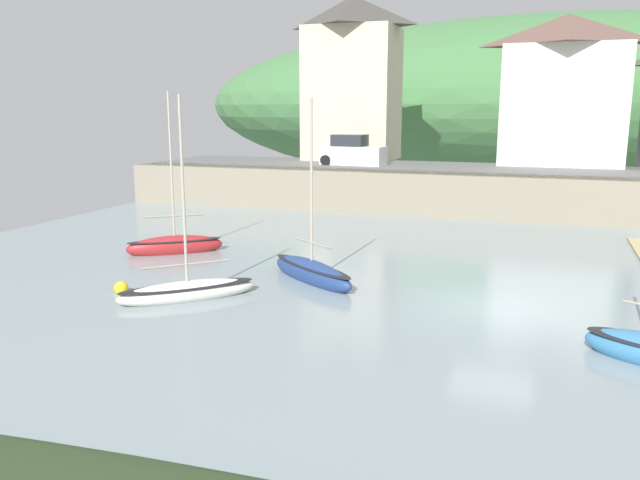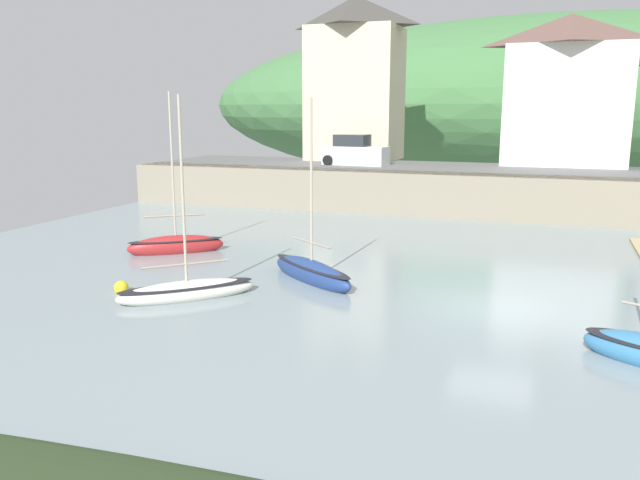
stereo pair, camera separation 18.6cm
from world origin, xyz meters
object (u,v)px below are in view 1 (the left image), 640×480
Objects in this scene: waterfront_building_centre at (564,90)px; mooring_buoy at (121,288)px; rowboat_small_beached at (187,290)px; parked_car_near_slipway at (352,152)px; waterfront_building_left at (353,78)px; sailboat_blue_trim at (175,245)px; dinghy_open_wooden at (312,272)px.

waterfront_building_centre reaches higher than mooring_buoy.
parked_car_near_slipway is (-1.22, 22.78, 2.93)m from rowboat_small_beached.
waterfront_building_centre is (14.01, 0.00, -0.93)m from waterfront_building_left.
waterfront_building_left is at bearing 180.00° from waterfront_building_centre.
parked_car_near_slipway is at bearing 43.28° from sailboat_blue_trim.
sailboat_blue_trim is (-15.38, -21.64, -6.83)m from waterfront_building_centre.
rowboat_small_beached is 13.78× the size of mooring_buoy.
dinghy_open_wooden reaches higher than parked_car_near_slipway.
sailboat_blue_trim is (-7.00, 2.30, 0.01)m from dinghy_open_wooden.
rowboat_small_beached is 2.45m from mooring_buoy.
dinghy_open_wooden is at bearing -109.29° from waterfront_building_centre.
parked_car_near_slipway is at bearing -160.41° from waterfront_building_centre.
waterfront_building_left is at bearing 111.80° from parked_car_near_slipway.
dinghy_open_wooden is (5.63, -23.94, -7.76)m from waterfront_building_left.
dinghy_open_wooden is 0.95× the size of sailboat_blue_trim.
sailboat_blue_trim reaches higher than dinghy_open_wooden.
rowboat_small_beached is (-11.42, -27.28, -6.90)m from waterfront_building_centre.
mooring_buoy is (0.15, -27.41, -7.95)m from waterfront_building_left.
rowboat_small_beached is at bearing -82.08° from parked_car_near_slipway.
sailboat_blue_trim reaches higher than rowboat_small_beached.
waterfront_building_left is 25.79m from dinghy_open_wooden.
waterfront_building_centre is 2.22× the size of parked_car_near_slipway.
waterfront_building_centre is 27.41m from sailboat_blue_trim.
waterfront_building_left reaches higher than parked_car_near_slipway.
waterfront_building_centre reaches higher than parked_car_near_slipway.
dinghy_open_wooden is at bearing -72.79° from parked_car_near_slipway.
waterfront_building_left is 2.65× the size of parked_car_near_slipway.
dinghy_open_wooden is at bearing 32.31° from mooring_buoy.
mooring_buoy is (-13.86, -27.41, -7.02)m from waterfront_building_centre.
waterfront_building_centre is at bearing 16.95° from sailboat_blue_trim.
waterfront_building_centre is 13.99m from parked_car_near_slipway.
mooring_buoy is (-2.44, -0.12, -0.13)m from rowboat_small_beached.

